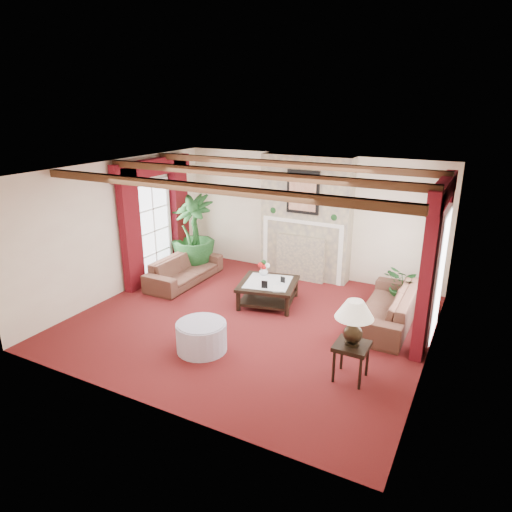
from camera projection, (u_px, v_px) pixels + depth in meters
The scene contains 23 objects.
floor at pixel (251, 321), 8.24m from camera, with size 6.00×6.00×0.00m, color #4B0D12.
ceiling at pixel (250, 170), 7.37m from camera, with size 6.00×6.00×0.00m, color white.
back_wall at pixel (309, 216), 10.11m from camera, with size 6.00×0.02×2.70m, color beige.
left_wall at pixel (119, 228), 9.12m from camera, with size 0.02×5.50×2.70m, color beige.
right_wall at pixel (436, 280), 6.49m from camera, with size 0.02×5.50×2.70m, color beige.
ceiling_beams at pixel (250, 174), 7.39m from camera, with size 6.00×3.00×0.12m, color #3D2313, non-canonical shape.
fireplace at pixel (308, 155), 9.51m from camera, with size 2.00×0.52×2.70m, color tan, non-canonical shape.
french_door_left at pixel (150, 182), 9.70m from camera, with size 0.10×1.10×2.16m, color white, non-canonical shape.
french_door_right at pixel (449, 212), 7.09m from camera, with size 0.10×1.10×2.16m, color white, non-canonical shape.
curtains_left at pixel (153, 162), 9.52m from camera, with size 0.20×2.40×2.55m, color #49090C, non-canonical shape.
curtains_right at pixel (445, 184), 7.00m from camera, with size 0.20×2.40×2.55m, color #49090C, non-canonical shape.
sofa_left at pixel (184, 265), 9.91m from camera, with size 0.58×1.97×0.77m, color #360E17.
sofa_right at pixel (388, 301), 8.04m from camera, with size 0.65×2.18×0.85m, color #360E17.
potted_palm at pixel (194, 250), 10.59m from camera, with size 1.09×1.82×0.99m, color black.
small_plant at pixel (404, 291), 8.70m from camera, with size 1.11×1.11×0.65m, color black.
coffee_table at pixel (268, 293), 8.89m from camera, with size 1.07×1.07×0.44m, color black, non-canonical shape.
side_table at pixel (351, 361), 6.43m from camera, with size 0.47×0.47×0.55m, color black, non-canonical shape.
ottoman at pixel (202, 337), 7.20m from camera, with size 0.80×0.80×0.47m, color #A19DB2.
table_lamp at pixel (354, 322), 6.24m from camera, with size 0.53×0.53×0.68m, color black, non-canonical shape.
flower_vase at pixel (264, 271), 9.16m from camera, with size 0.21×0.21×0.17m, color silver.
book at pixel (273, 282), 8.45m from camera, with size 0.22×0.11×0.31m, color black.
photo_frame_a at pixel (264, 285), 8.50m from camera, with size 0.12×0.02×0.15m, color black, non-canonical shape.
photo_frame_b at pixel (283, 280), 8.77m from camera, with size 0.10×0.02×0.13m, color black, non-canonical shape.
Camera 1 is at (3.53, -6.54, 3.75)m, focal length 32.00 mm.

